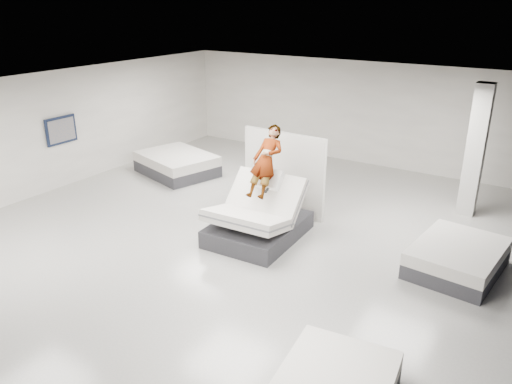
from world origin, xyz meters
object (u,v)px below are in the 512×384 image
person (266,175)px  flat_bed_left_far (177,164)px  hero_bed (258,220)px  column (475,151)px  divider_panel (283,173)px  flat_bed_right_far (457,258)px  wall_poster (61,130)px  remote (267,190)px

person → flat_bed_left_far: bearing=152.8°
hero_bed → person: (-0.01, 0.34, 0.94)m
flat_bed_left_far → person: bearing=-24.7°
column → divider_panel: bearing=-148.7°
person → flat_bed_right_far: size_ratio=0.79×
flat_bed_right_far → wall_poster: bearing=-174.7°
divider_panel → wall_poster: bearing=-162.4°
flat_bed_left_far → wall_poster: (-1.95, -2.42, 1.29)m
divider_panel → flat_bed_left_far: bearing=171.8°
hero_bed → divider_panel: (-0.27, 1.58, 0.57)m
flat_bed_left_far → wall_poster: wall_poster is taller
divider_panel → flat_bed_left_far: 4.25m
wall_poster → divider_panel: bearing=15.2°
hero_bed → flat_bed_right_far: bearing=12.4°
divider_panel → wall_poster: size_ratio=2.35×
column → wall_poster: column is taller
column → wall_poster: bearing=-158.1°
hero_bed → person: size_ratio=1.37×
person → remote: (0.24, -0.34, -0.20)m
hero_bed → flat_bed_right_far: (4.02, 0.88, -0.17)m
remote → column: (3.37, 3.93, 0.42)m
remote → wall_poster: size_ratio=0.15×
flat_bed_right_far → flat_bed_left_far: bearing=170.1°
person → column: 5.10m
hero_bed → column: bearing=47.5°
divider_panel → flat_bed_right_far: (4.29, -0.70, -0.74)m
remote → column: column is taller
remote → wall_poster: wall_poster is taller
hero_bed → column: (3.59, 3.93, 1.16)m
divider_panel → wall_poster: divider_panel is taller
divider_panel → flat_bed_right_far: size_ratio=1.05×
flat_bed_left_far → divider_panel: bearing=-10.6°
person → remote: size_ratio=12.01×
divider_panel → flat_bed_left_far: divider_panel is taller
divider_panel → column: 4.56m
person → divider_panel: 1.32m
remote → divider_panel: bearing=104.7°
hero_bed → divider_panel: 1.70m
person → divider_panel: same height
remote → flat_bed_left_far: remote is taller
divider_panel → column: bearing=33.8°
flat_bed_left_far → flat_bed_right_far: bearing=-9.9°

